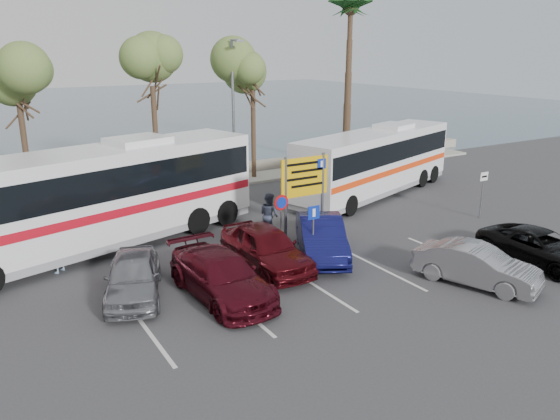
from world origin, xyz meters
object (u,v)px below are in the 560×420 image
car_blue (321,237)px  car_red (266,248)px  pedestrian_far (269,215)px  car_maroon (221,276)px  pedestrian_near (57,249)px  car_silver_a (133,276)px  suv_black (541,248)px  street_lamp_right (234,105)px  coach_bus_right (375,164)px  coach_bus_left (96,201)px  direction_sign (305,183)px  car_silver_b (476,265)px

car_blue → car_red: bearing=-153.0°
pedestrian_far → car_maroon: bearing=125.6°
car_maroon → pedestrian_near: (-4.10, 4.82, 0.15)m
car_silver_a → car_maroon: car_maroon is taller
car_silver_a → suv_black: bearing=-0.2°
car_red → street_lamp_right: bearing=68.5°
car_blue → pedestrian_far: size_ratio=2.43×
coach_bus_right → car_blue: (-7.77, -6.01, -0.95)m
coach_bus_left → suv_black: coach_bus_left is taller
street_lamp_right → car_blue: bearing=-101.3°
pedestrian_near → car_silver_a: bearing=72.4°
direction_sign → car_silver_b: size_ratio=0.87×
direction_sign → pedestrian_far: (-1.00, 1.14, -1.48)m
pedestrian_far → car_blue: bearing=-179.3°
car_silver_a → suv_black: 14.53m
coach_bus_right → car_red: coach_bus_right is taller
direction_sign → car_silver_a: (-7.65, -1.70, -1.72)m
coach_bus_left → car_red: bearing=-47.8°
car_maroon → car_silver_b: 8.52m
coach_bus_right → car_red: (-10.17, -5.97, -0.92)m
car_red → suv_black: size_ratio=1.01×
car_red → car_maroon: bearing=-150.9°
street_lamp_right → car_silver_a: street_lamp_right is taller
car_silver_a → pedestrian_near: size_ratio=2.41×
car_silver_a → suv_black: car_silver_a is taller
car_red → pedestrian_near: pedestrian_near is taller
car_maroon → pedestrian_far: size_ratio=2.57×
coach_bus_left → car_red: size_ratio=2.99×
suv_black → pedestrian_near: 17.48m
coach_bus_left → coach_bus_right: 14.85m
car_red → suv_black: car_red is taller
car_red → pedestrian_near: (-6.50, 3.50, 0.07)m
coach_bus_right → car_red: 11.83m
car_silver_a → car_red: size_ratio=0.90×
street_lamp_right → coach_bus_left: 12.10m
car_maroon → car_red: (2.40, 1.32, 0.08)m
car_red → car_silver_b: size_ratio=1.12×
pedestrian_near → pedestrian_far: 8.37m
street_lamp_right → car_red: street_lamp_right is taller
direction_sign → car_maroon: bearing=-149.0°
car_maroon → pedestrian_near: pedestrian_near is taller
coach_bus_left → car_silver_b: (10.00, -10.00, -1.28)m
direction_sign → coach_bus_left: 8.21m
street_lamp_right → suv_black: bearing=-76.8°
pedestrian_far → suv_black: bearing=-148.0°
direction_sign → coach_bus_right: 8.44m
car_red → suv_black: 10.10m
car_silver_b → car_blue: bearing=100.9°
pedestrian_near → pedestrian_far: size_ratio=0.91×
coach_bus_right → pedestrian_near: size_ratio=6.98×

